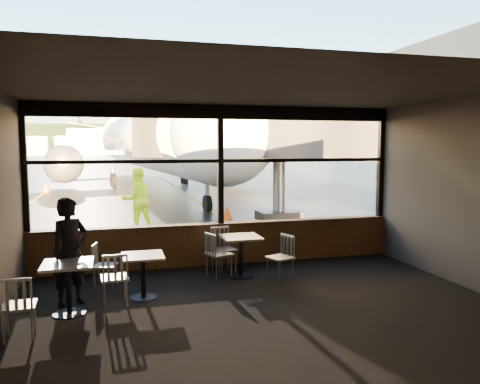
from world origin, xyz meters
name	(u,v)px	position (x,y,z in m)	size (l,w,h in m)	color
ground_plane	(122,155)	(0.00, 120.00, 0.00)	(520.00, 520.00, 0.00)	black
carpet_floor	(262,309)	(0.00, -3.00, 0.01)	(8.00, 6.00, 0.01)	black
ceiling	(263,89)	(0.00, -3.00, 3.50)	(8.00, 6.00, 0.04)	#38332D
wall_right	(474,195)	(4.00, -3.00, 1.75)	(0.04, 6.00, 3.50)	#4B433C
wall_back	(359,238)	(0.00, -6.00, 1.75)	(8.00, 0.04, 3.50)	#4B433C
window_sill	(221,244)	(0.00, 0.00, 0.45)	(8.00, 0.28, 0.90)	#57351A
window_header	(220,112)	(0.00, 0.00, 3.35)	(8.00, 0.18, 0.30)	black
mullion_left	(24,168)	(-3.95, 0.00, 2.20)	(0.12, 0.12, 2.60)	black
mullion_centre	(220,165)	(0.00, 0.00, 2.20)	(0.12, 0.12, 2.60)	black
mullion_right	(381,164)	(3.95, 0.00, 2.20)	(0.12, 0.12, 2.60)	black
window_transom	(220,161)	(0.00, 0.00, 2.30)	(8.00, 0.10, 0.08)	black
airliner	(151,97)	(0.17, 20.69, 5.67)	(30.93, 37.11, 11.34)	white
jet_bridge	(286,153)	(3.60, 5.50, 2.37)	(8.89, 10.87, 4.74)	#27272A
cafe_table_near	(241,257)	(0.16, -1.10, 0.41)	(0.75, 0.75, 0.83)	gray
cafe_table_mid	(143,277)	(-1.81, -1.95, 0.38)	(0.70, 0.70, 0.77)	gray
cafe_table_left	(69,289)	(-2.98, -2.44, 0.41)	(0.75, 0.75, 0.83)	#9B968E
chair_near_e	(280,258)	(0.82, -1.58, 0.45)	(0.49, 0.49, 0.91)	#B1ACA0
chair_near_w	(219,255)	(-0.27, -1.02, 0.46)	(0.50, 0.50, 0.92)	#B3AEA1
chair_near_n	(224,250)	(-0.09, -0.68, 0.47)	(0.52, 0.52, 0.94)	#B4AEA2
chair_mid_s	(115,278)	(-2.29, -2.17, 0.45)	(0.50, 0.50, 0.91)	beige
chair_mid_w	(105,266)	(-2.45, -1.21, 0.43)	(0.46, 0.46, 0.85)	#ACA69B
chair_left_s	(19,307)	(-3.55, -3.23, 0.46)	(0.50, 0.50, 0.91)	beige
passenger	(70,252)	(-2.98, -1.98, 0.90)	(0.65, 0.43, 1.80)	black
ground_crew	(137,200)	(-1.59, 4.51, 0.98)	(0.95, 0.74, 1.96)	#BFF219
cone_nose	(227,212)	(1.62, 6.07, 0.27)	(0.39, 0.39, 0.54)	#F73E07
cone_wing	(46,188)	(-5.94, 18.08, 0.27)	(0.39, 0.39, 0.54)	#F24907
hangar_mid	(118,139)	(0.00, 185.00, 5.00)	(38.00, 15.00, 10.00)	silver
hangar_right	(266,137)	(60.00, 178.00, 6.00)	(50.00, 20.00, 12.00)	silver
fuel_tank_a	(37,144)	(-30.00, 182.00, 3.00)	(8.00, 8.00, 6.00)	silver
fuel_tank_b	(65,144)	(-20.00, 182.00, 3.00)	(8.00, 8.00, 6.00)	silver
fuel_tank_c	(92,144)	(-10.00, 182.00, 3.00)	(8.00, 8.00, 6.00)	silver
treeline	(118,138)	(0.00, 210.00, 6.00)	(360.00, 3.00, 12.00)	black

